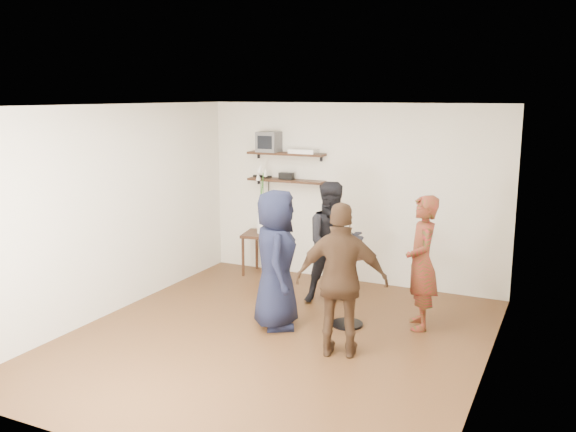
# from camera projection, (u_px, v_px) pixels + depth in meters

# --- Properties ---
(room) EXTENTS (4.58, 5.08, 2.68)m
(room) POSITION_uv_depth(u_px,v_px,m) (274.00, 227.00, 6.61)
(room) COLOR #492E17
(room) RESTS_ON ground
(shelf_upper) EXTENTS (1.20, 0.25, 0.04)m
(shelf_upper) POSITION_uv_depth(u_px,v_px,m) (286.00, 154.00, 9.03)
(shelf_upper) COLOR black
(shelf_upper) RESTS_ON room
(shelf_lower) EXTENTS (1.20, 0.25, 0.04)m
(shelf_lower) POSITION_uv_depth(u_px,v_px,m) (286.00, 180.00, 9.11)
(shelf_lower) COLOR black
(shelf_lower) RESTS_ON room
(crt_monitor) EXTENTS (0.32, 0.30, 0.30)m
(crt_monitor) POSITION_uv_depth(u_px,v_px,m) (269.00, 142.00, 9.11)
(crt_monitor) COLOR #59595B
(crt_monitor) RESTS_ON shelf_upper
(dvd_deck) EXTENTS (0.40, 0.24, 0.06)m
(dvd_deck) POSITION_uv_depth(u_px,v_px,m) (304.00, 151.00, 8.90)
(dvd_deck) COLOR silver
(dvd_deck) RESTS_ON shelf_upper
(radio) EXTENTS (0.22, 0.10, 0.10)m
(radio) POSITION_uv_depth(u_px,v_px,m) (286.00, 176.00, 9.09)
(radio) COLOR black
(radio) RESTS_ON shelf_lower
(power_strip) EXTENTS (0.30, 0.05, 0.03)m
(power_strip) POSITION_uv_depth(u_px,v_px,m) (262.00, 176.00, 9.33)
(power_strip) COLOR black
(power_strip) RESTS_ON shelf_lower
(side_table) EXTENTS (0.64, 0.64, 0.65)m
(side_table) POSITION_uv_depth(u_px,v_px,m) (262.00, 240.00, 9.27)
(side_table) COLOR black
(side_table) RESTS_ON room
(vase_lilies) EXTENTS (0.20, 0.21, 1.07)m
(vase_lilies) POSITION_uv_depth(u_px,v_px,m) (262.00, 211.00, 9.18)
(vase_lilies) COLOR white
(vase_lilies) RESTS_ON side_table
(drinks_table) EXTENTS (0.49, 0.49, 0.90)m
(drinks_table) POSITION_uv_depth(u_px,v_px,m) (348.00, 279.00, 7.18)
(drinks_table) COLOR black
(drinks_table) RESTS_ON room
(wine_glass_fl) EXTENTS (0.07, 0.07, 0.20)m
(wine_glass_fl) POSITION_uv_depth(u_px,v_px,m) (343.00, 241.00, 7.10)
(wine_glass_fl) COLOR silver
(wine_glass_fl) RESTS_ON drinks_table
(wine_glass_fr) EXTENTS (0.07, 0.07, 0.20)m
(wine_glass_fr) POSITION_uv_depth(u_px,v_px,m) (352.00, 242.00, 7.05)
(wine_glass_fr) COLOR silver
(wine_glass_fr) RESTS_ON drinks_table
(wine_glass_bl) EXTENTS (0.07, 0.07, 0.22)m
(wine_glass_bl) POSITION_uv_depth(u_px,v_px,m) (349.00, 239.00, 7.15)
(wine_glass_bl) COLOR silver
(wine_glass_bl) RESTS_ON drinks_table
(wine_glass_br) EXTENTS (0.06, 0.06, 0.19)m
(wine_glass_br) POSITION_uv_depth(u_px,v_px,m) (351.00, 241.00, 7.10)
(wine_glass_br) COLOR silver
(wine_glass_br) RESTS_ON drinks_table
(person_plaid) EXTENTS (0.57, 0.68, 1.58)m
(person_plaid) POSITION_uv_depth(u_px,v_px,m) (422.00, 263.00, 7.08)
(person_plaid) COLOR red
(person_plaid) RESTS_ON room
(person_dark) EXTENTS (0.99, 0.94, 1.61)m
(person_dark) POSITION_uv_depth(u_px,v_px,m) (334.00, 243.00, 7.96)
(person_dark) COLOR black
(person_dark) RESTS_ON room
(person_navy) EXTENTS (0.83, 0.96, 1.65)m
(person_navy) POSITION_uv_depth(u_px,v_px,m) (276.00, 259.00, 7.11)
(person_navy) COLOR black
(person_navy) RESTS_ON room
(person_brown) EXTENTS (1.03, 0.64, 1.64)m
(person_brown) POSITION_uv_depth(u_px,v_px,m) (342.00, 280.00, 6.31)
(person_brown) COLOR #412B1C
(person_brown) RESTS_ON room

